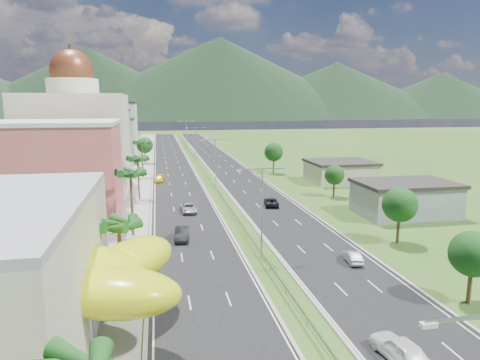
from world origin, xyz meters
TOP-DOWN VIEW (x-y plane):
  - ground at (0.00, 0.00)m, footprint 500.00×500.00m
  - road_left at (-7.50, 90.00)m, footprint 11.00×260.00m
  - road_right at (7.50, 90.00)m, footprint 11.00×260.00m
  - sidewalk_left at (-17.00, 90.00)m, footprint 7.00×260.00m
  - median_guardrail at (0.00, 71.99)m, footprint 0.10×216.06m
  - streetlight_median_b at (0.00, 10.00)m, footprint 6.04×0.25m
  - streetlight_median_c at (0.00, 50.00)m, footprint 6.04×0.25m
  - streetlight_median_d at (0.00, 95.00)m, footprint 6.04×0.25m
  - streetlight_median_e at (0.00, 140.00)m, footprint 6.04×0.25m
  - lime_canopy at (-20.00, -4.00)m, footprint 18.00×15.00m
  - pink_shophouse at (-28.00, 32.00)m, footprint 20.00×15.00m
  - domed_building at (-28.00, 55.00)m, footprint 20.00×20.00m
  - midrise_grey at (-27.00, 80.00)m, footprint 16.00×15.00m
  - midrise_beige at (-27.00, 102.00)m, footprint 16.00×15.00m
  - midrise_white at (-27.00, 125.00)m, footprint 16.00×15.00m
  - shed_near at (28.00, 25.00)m, footprint 15.00×10.00m
  - shed_far at (30.00, 55.00)m, footprint 14.00×12.00m
  - palm_tree_b at (-15.50, 2.00)m, footprint 3.60×3.60m
  - palm_tree_c at (-15.50, 22.00)m, footprint 3.60×3.60m
  - palm_tree_d at (-15.50, 45.00)m, footprint 3.60×3.60m
  - palm_tree_e at (-15.50, 70.00)m, footprint 3.60×3.60m
  - leafy_tree_lfar at (-15.50, 95.00)m, footprint 4.90×4.90m
  - leafy_tree_ra at (16.00, -5.00)m, footprint 4.20×4.20m
  - leafy_tree_rb at (19.00, 12.00)m, footprint 4.55×4.55m
  - leafy_tree_rc at (22.00, 40.00)m, footprint 3.85×3.85m
  - leafy_tree_rd at (18.00, 70.00)m, footprint 4.90×4.90m
  - mountain_ridge at (60.00, 450.00)m, footprint 860.00×140.00m
  - car_dark_left at (-8.96, 18.76)m, footprint 2.20×5.16m
  - car_silver_mid_left at (-6.95, 33.28)m, footprint 2.67×5.36m
  - car_yellow_far_left at (-11.53, 62.82)m, footprint 2.59×5.23m
  - car_white_near_right at (4.82, -12.00)m, footprint 2.77×5.48m
  - car_silver_right at (9.96, 6.60)m, footprint 1.82×4.11m
  - car_dark_far_right at (7.97, 35.05)m, footprint 3.19×5.47m

SIDE VIEW (x-z plane):
  - ground at x=0.00m, z-range 0.00..0.00m
  - mountain_ridge at x=60.00m, z-range -45.00..45.00m
  - road_left at x=-7.50m, z-range 0.00..0.04m
  - road_right at x=7.50m, z-range 0.00..0.04m
  - sidewalk_left at x=-17.00m, z-range 0.00..0.12m
  - median_guardrail at x=0.00m, z-range 0.24..1.00m
  - car_silver_right at x=9.96m, z-range 0.04..1.35m
  - car_dark_far_right at x=7.97m, z-range 0.04..1.47m
  - car_yellow_far_left at x=-11.53m, z-range 0.04..1.50m
  - car_silver_mid_left at x=-6.95m, z-range 0.04..1.50m
  - car_dark_left at x=-8.96m, z-range 0.04..1.69m
  - car_white_near_right at x=4.82m, z-range 0.04..1.83m
  - shed_far at x=30.00m, z-range 0.00..4.40m
  - shed_near at x=28.00m, z-range 0.00..5.00m
  - leafy_tree_rc at x=22.00m, z-range 1.21..7.54m
  - leafy_tree_ra at x=16.00m, z-range 1.33..8.23m
  - lime_canopy at x=-20.00m, z-range 1.29..8.69m
  - leafy_tree_rb at x=19.00m, z-range 1.44..8.92m
  - leafy_tree_lfar at x=-15.50m, z-range 1.55..9.60m
  - leafy_tree_rd at x=18.00m, z-range 1.55..9.60m
  - midrise_beige at x=-27.00m, z-range 0.00..13.00m
  - streetlight_median_b at x=0.00m, z-range 1.25..12.25m
  - streetlight_median_c at x=0.00m, z-range 1.25..12.25m
  - streetlight_median_d at x=0.00m, z-range 1.25..12.25m
  - streetlight_median_e at x=0.00m, z-range 1.25..12.25m
  - palm_tree_b at x=-15.50m, z-range 3.01..11.11m
  - pink_shophouse at x=-28.00m, z-range 0.00..15.00m
  - palm_tree_d at x=-15.50m, z-range 3.24..11.84m
  - midrise_grey at x=-27.00m, z-range 0.00..16.00m
  - palm_tree_e at x=-15.50m, z-range 3.61..13.01m
  - palm_tree_c at x=-15.50m, z-range 3.70..13.30m
  - midrise_white at x=-27.00m, z-range 0.00..18.00m
  - domed_building at x=-28.00m, z-range -3.00..25.70m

